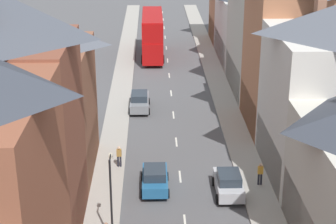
% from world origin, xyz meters
% --- Properties ---
extents(pavement_left, '(2.20, 104.00, 0.14)m').
position_xyz_m(pavement_left, '(-5.10, 38.00, 0.07)').
color(pavement_left, '#A8A399').
rests_on(pavement_left, ground).
extents(pavement_right, '(2.20, 104.00, 0.14)m').
position_xyz_m(pavement_right, '(5.10, 38.00, 0.07)').
color(pavement_right, '#A8A399').
rests_on(pavement_right, ground).
extents(centre_line_dashes, '(0.14, 97.80, 0.01)m').
position_xyz_m(centre_line_dashes, '(0.00, 36.00, 0.01)').
color(centre_line_dashes, silver).
rests_on(centre_line_dashes, ground).
extents(terrace_row_right, '(8.00, 79.53, 14.54)m').
position_xyz_m(terrace_row_right, '(10.18, 28.09, 5.80)').
color(terrace_row_right, brown).
rests_on(terrace_row_right, ground).
extents(double_decker_bus_lead, '(2.74, 10.80, 5.30)m').
position_xyz_m(double_decker_bus_lead, '(-1.81, 55.85, 2.82)').
color(double_decker_bus_lead, '#B70F0F').
rests_on(double_decker_bus_lead, ground).
extents(car_near_silver, '(1.90, 4.37, 1.70)m').
position_xyz_m(car_near_silver, '(-3.10, 37.49, 0.85)').
color(car_near_silver, gray).
rests_on(car_near_silver, ground).
extents(car_parked_left_a, '(1.90, 3.85, 1.65)m').
position_xyz_m(car_parked_left_a, '(3.10, 21.39, 0.83)').
color(car_parked_left_a, '#B7BABF').
rests_on(car_parked_left_a, ground).
extents(car_parked_right_a, '(1.90, 3.88, 1.64)m').
position_xyz_m(car_parked_right_a, '(-1.80, 22.23, 0.83)').
color(car_parked_right_a, '#236093').
rests_on(car_parked_right_a, ground).
extents(pedestrian_mid_right, '(0.36, 0.22, 1.61)m').
position_xyz_m(pedestrian_mid_right, '(5.40, 22.41, 1.03)').
color(pedestrian_mid_right, '#23232D').
rests_on(pedestrian_mid_right, pavement_right).
extents(pedestrian_far_left, '(0.36, 0.22, 1.61)m').
position_xyz_m(pedestrian_far_left, '(-4.38, 25.46, 1.03)').
color(pedestrian_far_left, '#23232D').
rests_on(pedestrian_far_left, pavement_left).
extents(street_lamp, '(0.20, 1.12, 5.50)m').
position_xyz_m(street_lamp, '(-4.25, 15.71, 3.24)').
color(street_lamp, black).
rests_on(street_lamp, ground).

